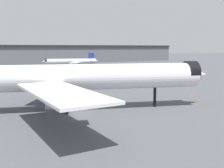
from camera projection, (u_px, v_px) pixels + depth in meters
The scene contains 7 objects.
ground at pixel (82, 114), 52.85m from camera, with size 900.00×900.00×0.00m, color #4C4F54.
airliner_near_gate at pixel (76, 78), 54.88m from camera, with size 57.35×51.81×15.15m.
airliner_far_taxiway at pixel (71, 61), 170.15m from camera, with size 35.02×31.64×9.26m.
terminal_building at pixel (67, 54), 230.07m from camera, with size 202.81×51.24×24.41m.
baggage_tug_wing at pixel (27, 87), 82.62m from camera, with size 2.13×3.33×1.85m.
traffic_cone_near_nose at pixel (192, 95), 71.89m from camera, with size 0.48×0.48×0.59m, color #F2600C.
traffic_cone_wingtip at pixel (59, 86), 88.11m from camera, with size 0.56×0.56×0.70m, color #F2600C.
Camera 1 is at (-13.74, -50.09, 12.76)m, focal length 43.81 mm.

